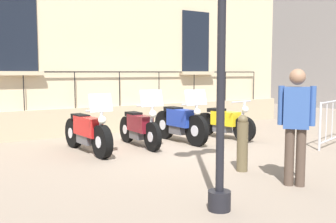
{
  "coord_description": "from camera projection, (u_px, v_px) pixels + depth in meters",
  "views": [
    {
      "loc": [
        7.41,
        -4.7,
        1.68
      ],
      "look_at": [
        -0.03,
        0.0,
        0.8
      ],
      "focal_mm": 41.96,
      "sensor_mm": 36.0,
      "label": 1
    }
  ],
  "objects": [
    {
      "name": "motorcycle_blue",
      "position": [
        180.0,
        123.0,
        9.41
      ],
      "size": [
        1.98,
        0.71,
        1.29
      ],
      "color": "black",
      "rests_on": "ground_plane"
    },
    {
      "name": "pedestrian_standing",
      "position": [
        296.0,
        120.0,
        5.74
      ],
      "size": [
        0.43,
        0.4,
        1.73
      ],
      "color": "#47382D",
      "rests_on": "ground_plane"
    },
    {
      "name": "bollard",
      "position": [
        242.0,
        143.0,
        6.65
      ],
      "size": [
        0.19,
        0.19,
        0.97
      ],
      "color": "brown",
      "rests_on": "ground_plane"
    },
    {
      "name": "motorcycle_maroon",
      "position": [
        140.0,
        127.0,
        8.85
      ],
      "size": [
        1.91,
        0.63,
        1.31
      ],
      "color": "black",
      "rests_on": "ground_plane"
    },
    {
      "name": "crowd_barrier",
      "position": [
        335.0,
        120.0,
        9.15
      ],
      "size": [
        0.65,
        1.95,
        1.05
      ],
      "color": "#B7B7BF",
      "rests_on": "ground_plane"
    },
    {
      "name": "ground_plane",
      "position": [
        169.0,
        147.0,
        8.9
      ],
      "size": [
        60.0,
        60.0,
        0.0
      ],
      "primitive_type": "plane",
      "color": "gray"
    },
    {
      "name": "motorcycle_yellow",
      "position": [
        225.0,
        122.0,
        9.94
      ],
      "size": [
        1.87,
        0.73,
        0.99
      ],
      "color": "black",
      "rests_on": "ground_plane"
    },
    {
      "name": "motorcycle_red",
      "position": [
        87.0,
        132.0,
        8.2
      ],
      "size": [
        2.1,
        0.57,
        1.27
      ],
      "color": "black",
      "rests_on": "ground_plane"
    }
  ]
}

